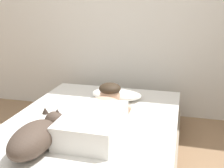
% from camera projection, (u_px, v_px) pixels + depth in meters
% --- Properties ---
extents(back_wall, '(4.47, 0.12, 2.50)m').
position_uv_depth(back_wall, '(124.00, 10.00, 3.29)').
color(back_wall, silver).
rests_on(back_wall, ground).
extents(bed, '(1.47, 2.02, 0.38)m').
position_uv_depth(bed, '(92.00, 141.00, 2.45)').
color(bed, gray).
rests_on(bed, ground).
extents(pillow, '(0.52, 0.32, 0.11)m').
position_uv_depth(pillow, '(117.00, 94.00, 2.90)').
color(pillow, white).
rests_on(pillow, bed).
extents(person_lying, '(0.43, 0.92, 0.27)m').
position_uv_depth(person_lying, '(98.00, 115.00, 2.24)').
color(person_lying, white).
rests_on(person_lying, bed).
extents(dog, '(0.26, 0.57, 0.21)m').
position_uv_depth(dog, '(36.00, 136.00, 1.90)').
color(dog, '#4C3D33').
rests_on(dog, bed).
extents(coffee_cup, '(0.12, 0.09, 0.07)m').
position_uv_depth(coffee_cup, '(121.00, 100.00, 2.79)').
color(coffee_cup, white).
rests_on(coffee_cup, bed).
extents(cell_phone, '(0.07, 0.14, 0.01)m').
position_uv_depth(cell_phone, '(109.00, 125.00, 2.31)').
color(cell_phone, black).
rests_on(cell_phone, bed).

